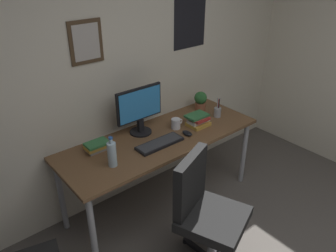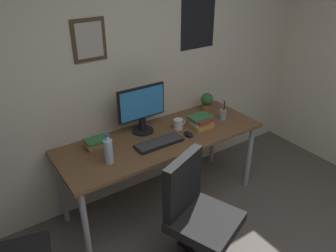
% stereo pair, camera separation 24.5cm
% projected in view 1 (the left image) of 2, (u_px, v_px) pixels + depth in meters
% --- Properties ---
extents(wall_back, '(4.40, 0.10, 2.60)m').
position_uv_depth(wall_back, '(123.00, 67.00, 2.96)').
color(wall_back, beige).
rests_on(wall_back, ground_plane).
extents(desk, '(1.87, 0.68, 0.74)m').
position_uv_depth(desk, '(161.00, 144.00, 3.02)').
color(desk, brown).
rests_on(desk, ground_plane).
extents(office_chair, '(0.60, 0.60, 0.95)m').
position_uv_depth(office_chair, '(204.00, 209.00, 2.48)').
color(office_chair, black).
rests_on(office_chair, ground_plane).
extents(monitor, '(0.46, 0.20, 0.43)m').
position_uv_depth(monitor, '(140.00, 109.00, 2.95)').
color(monitor, black).
rests_on(monitor, desk).
extents(keyboard, '(0.43, 0.15, 0.03)m').
position_uv_depth(keyboard, '(159.00, 143.00, 2.86)').
color(keyboard, black).
rests_on(keyboard, desk).
extents(computer_mouse, '(0.06, 0.11, 0.04)m').
position_uv_depth(computer_mouse, '(187.00, 133.00, 3.01)').
color(computer_mouse, black).
rests_on(computer_mouse, desk).
extents(water_bottle, '(0.07, 0.07, 0.25)m').
position_uv_depth(water_bottle, '(112.00, 154.00, 2.54)').
color(water_bottle, silver).
rests_on(water_bottle, desk).
extents(coffee_mug_near, '(0.12, 0.09, 0.10)m').
position_uv_depth(coffee_mug_near, '(176.00, 124.00, 3.11)').
color(coffee_mug_near, white).
rests_on(coffee_mug_near, desk).
extents(potted_plant, '(0.13, 0.13, 0.20)m').
position_uv_depth(potted_plant, '(200.00, 100.00, 3.45)').
color(potted_plant, brown).
rests_on(potted_plant, desk).
extents(pen_cup, '(0.07, 0.07, 0.20)m').
position_uv_depth(pen_cup, '(217.00, 112.00, 3.32)').
color(pen_cup, '#9EA0A5').
rests_on(pen_cup, desk).
extents(book_stack_left, '(0.22, 0.17, 0.11)m').
position_uv_depth(book_stack_left, '(198.00, 120.00, 3.16)').
color(book_stack_left, gold).
rests_on(book_stack_left, desk).
extents(book_stack_right, '(0.19, 0.13, 0.08)m').
position_uv_depth(book_stack_right, '(97.00, 146.00, 2.76)').
color(book_stack_right, gray).
rests_on(book_stack_right, desk).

